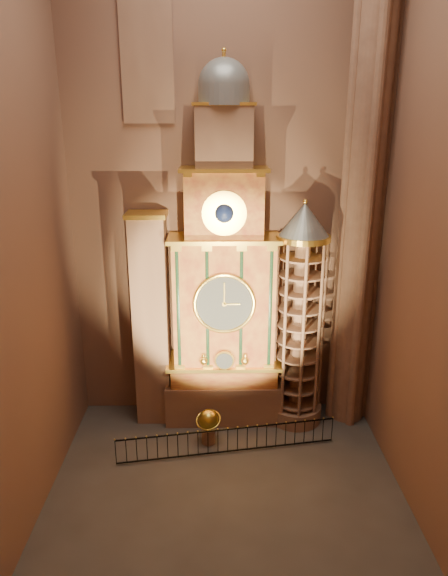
{
  "coord_description": "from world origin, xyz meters",
  "views": [
    {
      "loc": [
        -0.31,
        -17.38,
        14.0
      ],
      "look_at": [
        -0.03,
        3.0,
        7.35
      ],
      "focal_mm": 32.0,
      "sensor_mm": 36.0,
      "label": 1
    }
  ],
  "objects_px": {
    "portrait_tower": "(151,320)",
    "celestial_globe": "(208,423)",
    "astronomical_clock": "(224,289)",
    "iron_railing": "(228,441)",
    "stair_turret": "(299,319)"
  },
  "relations": [
    {
      "from": "astronomical_clock",
      "to": "iron_railing",
      "type": "xyz_separation_m",
      "value": [
        0.12,
        -3.04,
        -6.03
      ]
    },
    {
      "from": "stair_turret",
      "to": "celestial_globe",
      "type": "distance_m",
      "value": 6.33
    },
    {
      "from": "portrait_tower",
      "to": "iron_railing",
      "type": "xyz_separation_m",
      "value": [
        3.52,
        -3.06,
        -4.5
      ]
    },
    {
      "from": "astronomical_clock",
      "to": "celestial_globe",
      "type": "relative_size",
      "value": 10.14
    },
    {
      "from": "astronomical_clock",
      "to": "iron_railing",
      "type": "relative_size",
      "value": 1.75
    },
    {
      "from": "astronomical_clock",
      "to": "portrait_tower",
      "type": "relative_size",
      "value": 1.64
    },
    {
      "from": "celestial_globe",
      "to": "portrait_tower",
      "type": "bearing_deg",
      "value": 140.05
    },
    {
      "from": "astronomical_clock",
      "to": "celestial_globe",
      "type": "distance_m",
      "value": 6.15
    },
    {
      "from": "stair_turret",
      "to": "celestial_globe",
      "type": "height_order",
      "value": "stair_turret"
    },
    {
      "from": "portrait_tower",
      "to": "astronomical_clock",
      "type": "bearing_deg",
      "value": -0.29
    },
    {
      "from": "stair_turret",
      "to": "iron_railing",
      "type": "bearing_deg",
      "value": -140.57
    },
    {
      "from": "astronomical_clock",
      "to": "portrait_tower",
      "type": "height_order",
      "value": "astronomical_clock"
    },
    {
      "from": "iron_railing",
      "to": "celestial_globe",
      "type": "bearing_deg",
      "value": 136.23
    },
    {
      "from": "portrait_tower",
      "to": "celestial_globe",
      "type": "xyz_separation_m",
      "value": [
        2.66,
        -2.23,
        -4.16
      ]
    },
    {
      "from": "portrait_tower",
      "to": "iron_railing",
      "type": "distance_m",
      "value": 6.48
    }
  ]
}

